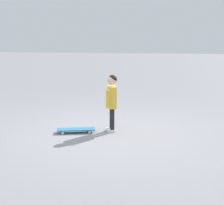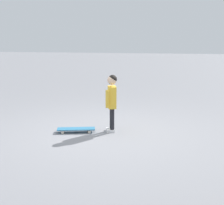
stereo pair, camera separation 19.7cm
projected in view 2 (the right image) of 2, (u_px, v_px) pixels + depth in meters
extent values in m
plane|color=gray|center=(100.00, 134.00, 5.88)|extent=(50.00, 50.00, 0.00)
cylinder|color=black|center=(112.00, 120.00, 5.93)|extent=(0.08, 0.08, 0.42)
cube|color=white|center=(111.00, 131.00, 5.97)|extent=(0.17, 0.12, 0.05)
cylinder|color=black|center=(112.00, 118.00, 6.03)|extent=(0.08, 0.08, 0.42)
cube|color=white|center=(110.00, 129.00, 6.08)|extent=(0.17, 0.12, 0.05)
cube|color=gold|center=(112.00, 97.00, 5.90)|extent=(0.20, 0.27, 0.40)
cylinder|color=gold|center=(107.00, 99.00, 5.74)|extent=(0.06, 0.06, 0.32)
cylinder|color=gold|center=(114.00, 96.00, 6.05)|extent=(0.06, 0.06, 0.32)
sphere|color=beige|center=(112.00, 80.00, 5.83)|extent=(0.17, 0.17, 0.17)
sphere|color=black|center=(113.00, 79.00, 5.83)|extent=(0.16, 0.16, 0.16)
cube|color=teal|center=(76.00, 129.00, 5.96)|extent=(0.72, 0.35, 0.02)
cube|color=#B7B7BC|center=(63.00, 130.00, 5.94)|extent=(0.06, 0.11, 0.02)
cube|color=#B7B7BC|center=(89.00, 129.00, 5.97)|extent=(0.06, 0.11, 0.02)
cylinder|color=beige|center=(63.00, 132.00, 5.87)|extent=(0.06, 0.04, 0.06)
cylinder|color=beige|center=(63.00, 130.00, 6.02)|extent=(0.06, 0.04, 0.06)
cylinder|color=beige|center=(89.00, 132.00, 5.91)|extent=(0.06, 0.04, 0.06)
cylinder|color=beige|center=(89.00, 129.00, 6.05)|extent=(0.06, 0.04, 0.06)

